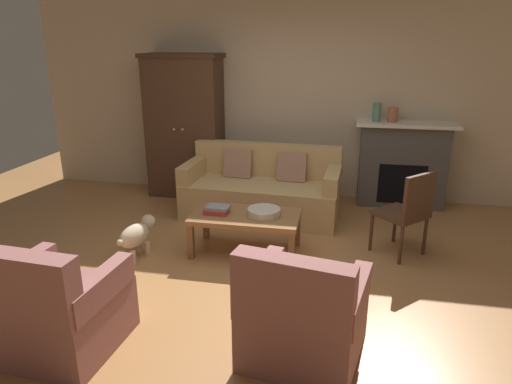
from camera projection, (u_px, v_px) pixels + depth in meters
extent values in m
plane|color=#B27A47|center=(252.00, 275.00, 4.29)|extent=(9.60, 9.60, 0.00)
cube|color=beige|center=(289.00, 95.00, 6.22)|extent=(7.20, 0.10, 2.80)
cube|color=#4C4947|center=(402.00, 166.00, 5.98)|extent=(1.10, 0.36, 1.08)
cube|color=black|center=(402.00, 184.00, 5.87)|extent=(0.60, 0.01, 0.52)
cube|color=white|center=(407.00, 124.00, 5.78)|extent=(1.26, 0.48, 0.04)
cube|color=#472D1E|center=(185.00, 129.00, 6.31)|extent=(1.00, 0.52, 1.89)
cube|color=#3C271A|center=(182.00, 55.00, 6.00)|extent=(1.06, 0.55, 0.06)
sphere|color=#ADAFB5|center=(174.00, 129.00, 6.06)|extent=(0.04, 0.04, 0.04)
sphere|color=#ADAFB5|center=(182.00, 130.00, 6.04)|extent=(0.04, 0.04, 0.04)
cube|color=tan|center=(261.00, 199.00, 5.68)|extent=(1.94, 0.94, 0.44)
cube|color=tan|center=(267.00, 160.00, 5.86)|extent=(1.91, 0.28, 0.42)
cube|color=tan|center=(194.00, 169.00, 5.78)|extent=(0.20, 0.81, 0.22)
cube|color=tan|center=(333.00, 179.00, 5.37)|extent=(0.20, 0.81, 0.22)
cube|color=#9E755B|center=(238.00, 164.00, 5.82)|extent=(0.37, 0.21, 0.37)
cube|color=#9E755B|center=(292.00, 167.00, 5.66)|extent=(0.37, 0.21, 0.37)
cube|color=olive|center=(246.00, 217.00, 4.65)|extent=(1.10, 0.60, 0.05)
cube|color=brown|center=(191.00, 242.00, 4.57)|extent=(0.06, 0.06, 0.37)
cube|color=brown|center=(292.00, 250.00, 4.38)|extent=(0.06, 0.06, 0.37)
cube|color=brown|center=(206.00, 223.00, 5.05)|extent=(0.06, 0.06, 0.37)
cube|color=brown|center=(297.00, 230.00, 4.87)|extent=(0.06, 0.06, 0.37)
cylinder|color=beige|center=(264.00, 212.00, 4.60)|extent=(0.33, 0.33, 0.07)
cube|color=#B73833|center=(216.00, 211.00, 4.67)|extent=(0.25, 0.18, 0.05)
cube|color=gray|center=(218.00, 207.00, 4.66)|extent=(0.25, 0.19, 0.03)
cylinder|color=slate|center=(377.00, 112.00, 5.81)|extent=(0.11, 0.11, 0.24)
cylinder|color=#A86042|center=(393.00, 115.00, 5.78)|extent=(0.13, 0.13, 0.19)
cube|color=#935B56|center=(64.00, 320.00, 3.25)|extent=(0.81, 0.81, 0.42)
cube|color=#935B56|center=(22.00, 287.00, 2.83)|extent=(0.77, 0.21, 0.46)
cube|color=#935B56|center=(100.00, 288.00, 3.07)|extent=(0.17, 0.71, 0.20)
cube|color=#935B56|center=(18.00, 275.00, 3.24)|extent=(0.17, 0.71, 0.20)
cube|color=#935B56|center=(304.00, 327.00, 3.17)|extent=(0.89, 0.89, 0.42)
cube|color=#935B56|center=(292.00, 294.00, 2.76)|extent=(0.78, 0.30, 0.46)
cube|color=#935B56|center=(355.00, 298.00, 2.95)|extent=(0.25, 0.71, 0.20)
cube|color=#935B56|center=(260.00, 279.00, 3.19)|extent=(0.25, 0.71, 0.20)
cube|color=#472D1E|center=(400.00, 214.00, 4.63)|extent=(0.62, 0.62, 0.04)
cylinder|color=#472D1E|center=(395.00, 224.00, 4.95)|extent=(0.04, 0.04, 0.41)
cylinder|color=#472D1E|center=(371.00, 232.00, 4.74)|extent=(0.04, 0.04, 0.41)
cylinder|color=#472D1E|center=(425.00, 236.00, 4.65)|extent=(0.04, 0.04, 0.41)
cylinder|color=#472D1E|center=(401.00, 245.00, 4.45)|extent=(0.04, 0.04, 0.41)
cube|color=#472D1E|center=(419.00, 197.00, 4.39)|extent=(0.34, 0.34, 0.45)
ellipsoid|color=beige|center=(135.00, 236.00, 4.56)|extent=(0.28, 0.43, 0.22)
sphere|color=beige|center=(148.00, 222.00, 4.75)|extent=(0.15, 0.15, 0.15)
cylinder|color=beige|center=(139.00, 246.00, 4.74)|extent=(0.06, 0.06, 0.14)
cylinder|color=beige|center=(148.00, 248.00, 4.70)|extent=(0.06, 0.06, 0.14)
cylinder|color=beige|center=(124.00, 256.00, 4.53)|extent=(0.06, 0.06, 0.14)
cylinder|color=beige|center=(133.00, 258.00, 4.49)|extent=(0.06, 0.06, 0.14)
sphere|color=beige|center=(120.00, 243.00, 4.35)|extent=(0.06, 0.06, 0.06)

